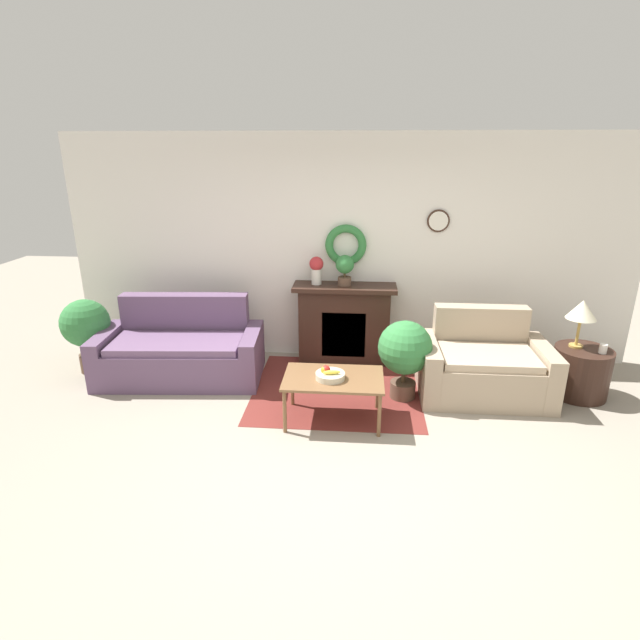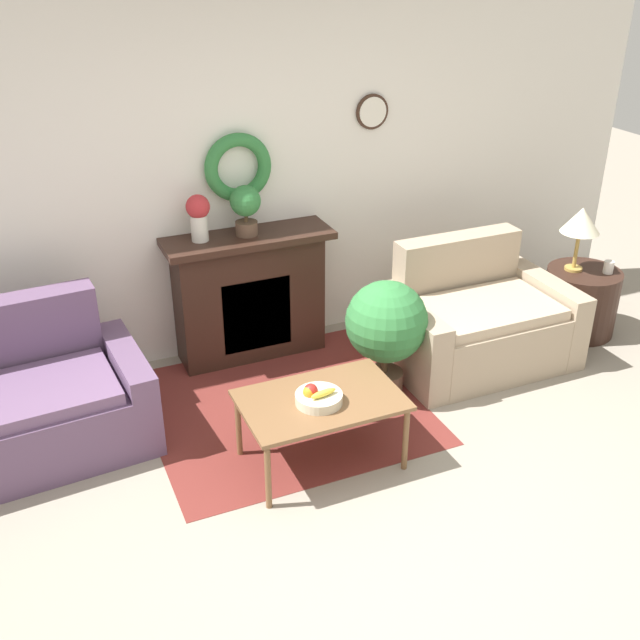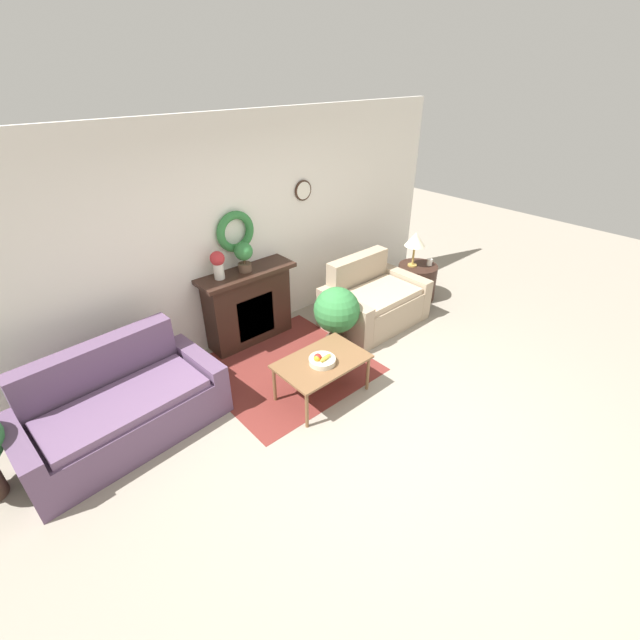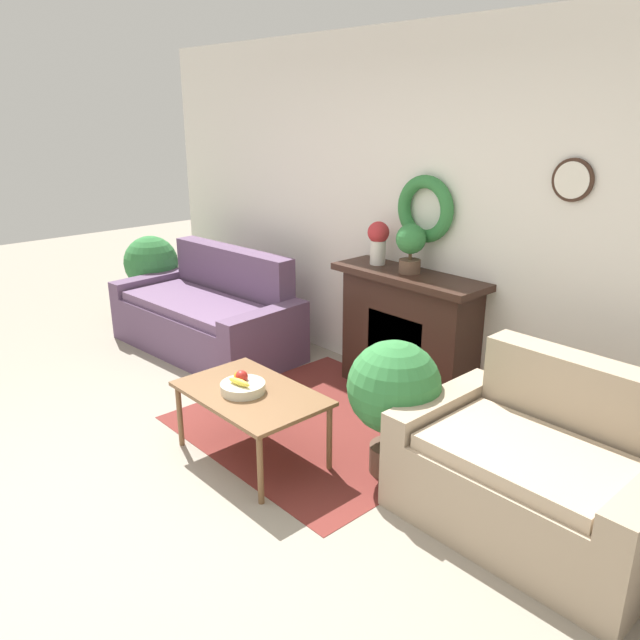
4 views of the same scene
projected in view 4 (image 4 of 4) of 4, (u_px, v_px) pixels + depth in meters
The scene contains 12 objects.
ground_plane at pixel (134, 519), 3.41m from camera, with size 16.00×16.00×0.00m, color gray.
floor_rug at pixel (326, 423), 4.42m from camera, with size 1.80×1.71×0.01m.
wall_back at pixel (435, 219), 4.57m from camera, with size 6.80×0.16×2.70m.
fireplace at pixel (408, 334), 4.74m from camera, with size 1.22×0.41×0.98m.
couch_left at pixel (209, 316), 5.71m from camera, with size 1.88×1.01×0.90m.
loveseat_right at pixel (536, 474), 3.27m from camera, with size 1.35×0.90×0.89m.
coffee_table at pixel (251, 398), 3.88m from camera, with size 0.95×0.61×0.46m.
fruit_bowl at pixel (242, 385), 3.86m from camera, with size 0.28×0.28×0.12m.
vase_on_mantel_left at pixel (378, 240), 4.76m from camera, with size 0.17×0.17×0.33m.
potted_plant_on_mantel at pixel (411, 244), 4.51m from camera, with size 0.22×0.22×0.36m.
potted_plant_floor_by_couch at pixel (151, 266), 6.44m from camera, with size 0.55×0.55×0.88m.
potted_plant_floor_by_loveseat at pixel (394, 392), 3.68m from camera, with size 0.56×0.56×0.85m.
Camera 4 is at (2.80, -1.18, 2.14)m, focal length 35.00 mm.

